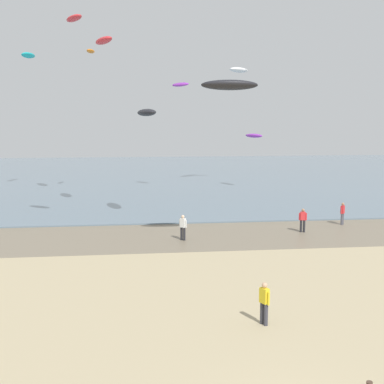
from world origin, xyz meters
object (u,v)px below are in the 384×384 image
(kite_aloft_4, at_px, (91,51))
(kite_aloft_13, at_px, (74,18))
(kite_aloft_1, at_px, (230,85))
(kite_aloft_6, at_px, (147,113))
(person_left_flank, at_px, (183,227))
(kite_aloft_2, at_px, (180,85))
(person_nearest_camera, at_px, (303,220))
(kite_aloft_8, at_px, (28,55))
(kite_aloft_12, at_px, (254,136))
(kite_aloft_9, at_px, (239,70))
(person_right_flank, at_px, (264,302))
(person_mid_beach, at_px, (343,213))
(kite_aloft_0, at_px, (104,41))

(kite_aloft_4, bearing_deg, kite_aloft_13, -7.36)
(kite_aloft_1, relative_size, kite_aloft_6, 0.96)
(person_left_flank, relative_size, kite_aloft_1, 0.51)
(kite_aloft_2, relative_size, kite_aloft_13, 0.78)
(person_nearest_camera, height_order, kite_aloft_8, kite_aloft_8)
(kite_aloft_6, xyz_separation_m, kite_aloft_8, (-11.96, 16.57, 6.21))
(kite_aloft_4, distance_m, kite_aloft_13, 4.56)
(kite_aloft_12, bearing_deg, kite_aloft_9, -6.53)
(person_right_flank, xyz_separation_m, kite_aloft_6, (-3.93, 20.86, 7.60))
(person_left_flank, bearing_deg, person_nearest_camera, 9.09)
(kite_aloft_2, xyz_separation_m, kite_aloft_12, (8.53, 1.75, -5.50))
(person_nearest_camera, bearing_deg, kite_aloft_4, 130.89)
(person_mid_beach, relative_size, kite_aloft_6, 0.49)
(kite_aloft_13, bearing_deg, person_right_flank, 173.40)
(person_right_flank, relative_size, kite_aloft_9, 0.49)
(person_left_flank, xyz_separation_m, person_right_flank, (1.80, -14.05, 0.00))
(person_nearest_camera, distance_m, kite_aloft_6, 14.32)
(person_mid_beach, relative_size, person_right_flank, 1.00)
(kite_aloft_0, relative_size, kite_aloft_1, 0.95)
(person_left_flank, bearing_deg, person_mid_beach, 15.59)
(kite_aloft_4, distance_m, kite_aloft_6, 15.44)
(kite_aloft_9, bearing_deg, kite_aloft_6, 15.26)
(kite_aloft_13, bearing_deg, person_mid_beach, -146.41)
(person_right_flank, height_order, kite_aloft_12, kite_aloft_12)
(person_nearest_camera, distance_m, person_left_flank, 8.84)
(person_left_flank, height_order, person_right_flank, same)
(kite_aloft_8, bearing_deg, person_left_flank, -133.85)
(kite_aloft_4, height_order, kite_aloft_6, kite_aloft_4)
(person_mid_beach, height_order, kite_aloft_9, kite_aloft_9)
(person_left_flank, bearing_deg, kite_aloft_2, 85.01)
(kite_aloft_8, bearing_deg, kite_aloft_13, -126.55)
(kite_aloft_6, height_order, kite_aloft_8, kite_aloft_8)
(person_right_flank, bearing_deg, kite_aloft_6, 100.68)
(kite_aloft_6, relative_size, kite_aloft_12, 1.23)
(kite_aloft_4, relative_size, kite_aloft_8, 0.75)
(person_mid_beach, xyz_separation_m, kite_aloft_4, (-19.93, 16.41, 13.88))
(person_left_flank, distance_m, kite_aloft_6, 10.43)
(kite_aloft_6, bearing_deg, person_nearest_camera, 48.84)
(person_mid_beach, height_order, person_left_flank, same)
(kite_aloft_1, height_order, kite_aloft_2, kite_aloft_2)
(kite_aloft_9, distance_m, kite_aloft_12, 8.42)
(person_left_flank, bearing_deg, kite_aloft_9, 70.78)
(person_nearest_camera, bearing_deg, person_mid_beach, 28.65)
(kite_aloft_0, bearing_deg, kite_aloft_8, -167.62)
(kite_aloft_1, relative_size, kite_aloft_9, 0.96)
(kite_aloft_4, distance_m, kite_aloft_12, 19.97)
(person_left_flank, height_order, kite_aloft_1, kite_aloft_1)
(kite_aloft_4, height_order, kite_aloft_8, kite_aloft_8)
(person_mid_beach, relative_size, kite_aloft_4, 0.85)
(kite_aloft_0, distance_m, kite_aloft_1, 15.38)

